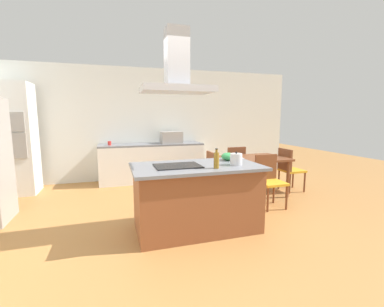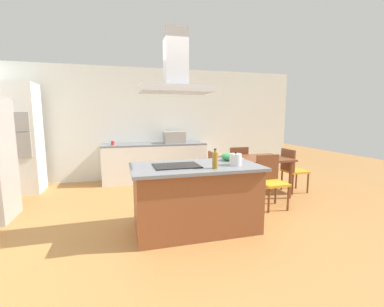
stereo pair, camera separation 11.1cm
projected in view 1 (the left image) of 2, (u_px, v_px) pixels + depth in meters
The scene contains 17 objects.
ground at pixel (172, 197), 5.06m from camera, with size 16.00×16.00×0.00m, color #AD753D.
wall_back at pixel (156, 124), 6.52m from camera, with size 7.20×0.10×2.70m, color silver.
kitchen_island at pixel (196, 197), 3.58m from camera, with size 1.73×0.96×0.90m.
cooktop at pixel (178, 166), 3.44m from camera, with size 0.60×0.44×0.01m, color black.
tea_kettle at pixel (236, 159), 3.52m from camera, with size 0.21×0.16×0.18m.
olive_oil_bottle at pixel (216, 160), 3.29m from camera, with size 0.07×0.07×0.25m.
mixing_bowl at pixel (228, 156), 3.89m from camera, with size 0.21×0.21×0.11m, color #33934C.
back_counter at pixel (152, 162), 6.25m from camera, with size 2.43×0.62×0.90m.
countertop_microwave at pixel (171, 137), 6.31m from camera, with size 0.50×0.38×0.28m, color #9E9993.
coffee_mug_red at pixel (109, 143), 5.87m from camera, with size 0.08×0.08×0.09m, color red.
wall_oven_stack at pixel (15, 139), 5.14m from camera, with size 0.70×0.66×2.20m.
dining_table at pixel (250, 162), 5.10m from camera, with size 1.40×0.90×0.75m.
chair_facing_back_wall at pixel (234, 164), 5.75m from camera, with size 0.42×0.42×0.89m.
chair_at_right_end at pixel (289, 167), 5.39m from camera, with size 0.42×0.42×0.89m.
chair_facing_island at pixel (269, 177), 4.50m from camera, with size 0.42×0.42×0.89m.
chair_at_left_end at pixel (206, 173), 4.86m from camera, with size 0.42×0.42×0.89m.
range_hood at pixel (177, 72), 3.26m from camera, with size 0.90×0.55×0.78m.
Camera 1 is at (-1.08, -3.28, 1.56)m, focal length 24.40 mm.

